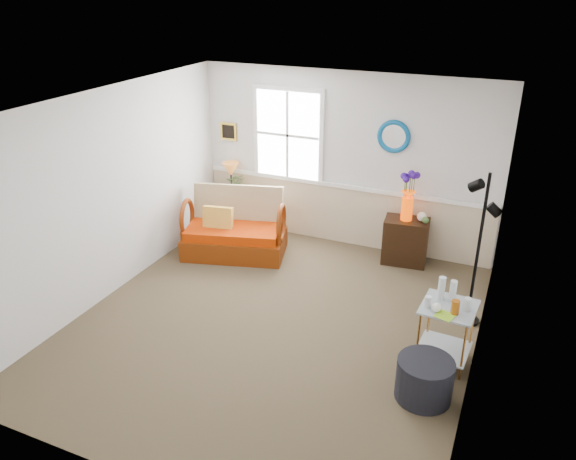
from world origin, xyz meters
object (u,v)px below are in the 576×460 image
at_px(lamp_stand, 229,210).
at_px(cabinet, 405,241).
at_px(loveseat, 234,224).
at_px(floor_lamp, 478,251).
at_px(side_table, 445,334).
at_px(ottoman, 424,379).

bearing_deg(lamp_stand, cabinet, -2.00).
relative_size(lamp_stand, cabinet, 0.90).
xyz_separation_m(loveseat, floor_lamp, (3.42, -0.48, 0.46)).
bearing_deg(floor_lamp, lamp_stand, -174.03).
bearing_deg(floor_lamp, cabinet, 155.26).
xyz_separation_m(lamp_stand, side_table, (3.82, -2.21, 0.04)).
bearing_deg(cabinet, loveseat, -169.44).
distance_m(floor_lamp, ottoman, 1.73).
distance_m(lamp_stand, floor_lamp, 4.23).
distance_m(loveseat, cabinet, 2.48).
height_order(lamp_stand, floor_lamp, floor_lamp).
bearing_deg(floor_lamp, side_table, -75.25).
distance_m(loveseat, lamp_stand, 1.01).
height_order(lamp_stand, ottoman, lamp_stand).
xyz_separation_m(lamp_stand, ottoman, (3.74, -2.86, -0.09)).
xyz_separation_m(loveseat, cabinet, (2.37, 0.73, -0.15)).
relative_size(cabinet, floor_lamp, 0.35).
bearing_deg(lamp_stand, loveseat, -56.52).
xyz_separation_m(cabinet, side_table, (0.90, -2.11, 0.01)).
bearing_deg(loveseat, side_table, -38.42).
relative_size(cabinet, side_table, 0.97).
bearing_deg(cabinet, lamp_stand, 171.41).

